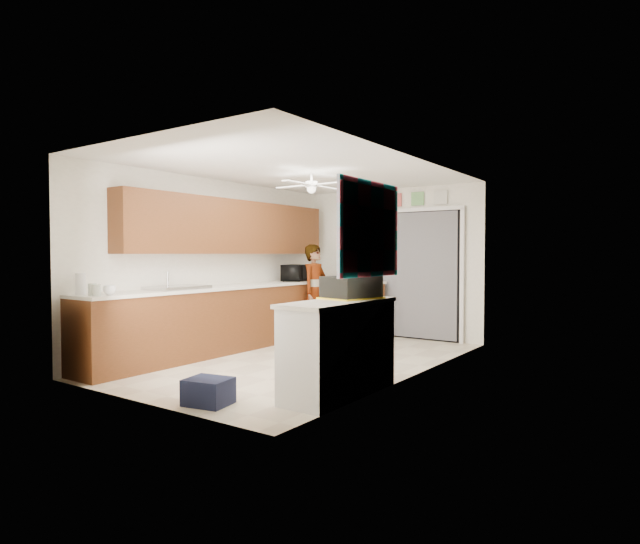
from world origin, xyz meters
The scene contains 40 objects.
floor centered at (0.00, 0.00, 0.00)m, with size 5.00×5.00×0.00m, color beige.
ceiling centered at (0.00, 0.00, 2.50)m, with size 5.00×5.00×0.00m, color white.
wall_back centered at (0.00, 2.50, 1.25)m, with size 3.20×3.20×0.00m, color white.
wall_front centered at (0.00, -2.50, 1.25)m, with size 3.20×3.20×0.00m, color white.
wall_left centered at (-1.60, 0.00, 1.25)m, with size 5.00×5.00×0.00m, color white.
wall_right centered at (1.60, 0.00, 1.25)m, with size 5.00×5.00×0.00m, color white.
left_base_cabinets centered at (-1.30, 0.00, 0.45)m, with size 0.60×4.80×0.90m, color brown.
left_countertop centered at (-1.29, 0.00, 0.92)m, with size 0.62×4.80×0.04m, color white.
upper_cabinets centered at (-1.44, 0.20, 1.80)m, with size 0.32×4.00×0.80m, color brown.
sink_basin centered at (-1.29, -1.00, 0.95)m, with size 0.50×0.76×0.06m, color silver.
faucet centered at (-1.48, -1.00, 1.05)m, with size 0.03×0.03×0.22m, color silver.
peninsula_base centered at (-0.50, 2.00, 0.45)m, with size 1.00×0.60×0.90m, color brown.
peninsula_top centered at (-0.50, 2.00, 0.92)m, with size 1.04×0.64×0.04m, color white.
back_opening_recess centered at (0.25, 2.47, 1.05)m, with size 2.00×0.06×2.10m, color black.
curtain_panel centered at (0.25, 2.43, 1.05)m, with size 1.90×0.03×2.05m, color slate.
door_trim_left centered at (-0.77, 2.44, 1.05)m, with size 0.06×0.04×2.10m, color white.
door_trim_right centered at (1.27, 2.44, 1.05)m, with size 0.06×0.04×2.10m, color white.
door_trim_head centered at (0.25, 2.44, 2.12)m, with size 2.10×0.04×0.06m, color white.
header_frame_1 centered at (-0.25, 2.47, 2.30)m, with size 0.22×0.02×0.22m, color #459FB8.
header_frame_2 centered at (0.10, 2.47, 2.30)m, with size 0.22×0.02×0.22m, color #CF4F4D.
header_frame_3 centered at (0.50, 2.47, 2.30)m, with size 0.22×0.02×0.22m, color #6BAC62.
header_frame_4 centered at (0.90, 2.47, 2.30)m, with size 0.22×0.02×0.22m, color beige.
route66_sign centered at (-0.95, 2.47, 2.30)m, with size 0.22×0.02×0.26m, color silver.
right_counter_base centered at (1.35, -1.20, 0.45)m, with size 0.50×1.40×0.90m, color white.
right_counter_top centered at (1.34, -1.20, 0.92)m, with size 0.54×1.44×0.04m, color white.
abstract_painting centered at (1.58, -1.00, 1.65)m, with size 0.03×1.15×0.95m, color #F55A7D.
ceiling_fan centered at (0.00, 0.20, 2.32)m, with size 1.14×1.14×0.24m, color white.
microwave centered at (-1.25, 1.47, 1.08)m, with size 0.50×0.34×0.28m, color black.
cup centered at (-1.17, -2.07, 0.99)m, with size 0.14×0.14×0.11m, color white.
jar_a centered at (-1.13, -2.25, 1.00)m, with size 0.09×0.09×0.13m, color silver.
jar_b centered at (-1.21, -2.25, 1.01)m, with size 0.09×0.09×0.13m, color silver.
paper_towel_roll centered at (-1.44, -2.25, 1.06)m, with size 0.11×0.11×0.24m, color white.
suitcase centered at (1.32, -0.92, 1.06)m, with size 0.40×0.54×0.23m, color black.
suitcase_rim centered at (1.32, -0.92, 0.95)m, with size 0.44×0.58×0.02m, color yellow.
suitcase_lid centered at (1.32, -0.63, 1.31)m, with size 0.42×0.03×0.50m, color black.
cardboard_box centered at (0.82, -1.10, 0.12)m, with size 0.40×0.30×0.25m, color #C4743D.
navy_crate centered at (0.54, -2.19, 0.12)m, with size 0.40×0.33×0.24m, color black.
cabinet_door_panel centered at (0.46, -0.08, 0.34)m, with size 0.45×0.03×0.67m, color brown.
man centered at (-0.90, 1.55, 0.78)m, with size 0.57×0.37×1.55m, color white.
dog centered at (0.30, 0.63, 0.24)m, with size 0.26×0.62×0.48m, color black.
Camera 1 is at (4.21, -5.62, 1.41)m, focal length 30.00 mm.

